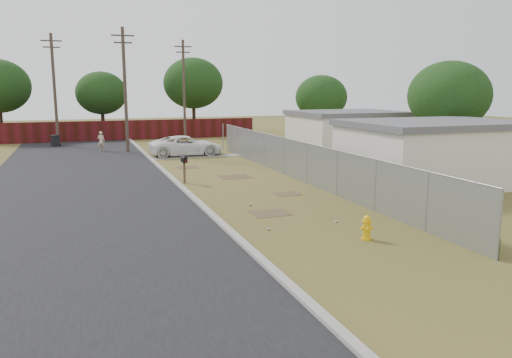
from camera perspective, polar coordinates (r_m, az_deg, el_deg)
name	(u,v)px	position (r m, az deg, el deg)	size (l,w,h in m)	color
ground	(248,188)	(23.71, -0.93, -1.00)	(120.00, 120.00, 0.00)	brown
street	(93,170)	(30.42, -18.14, 1.03)	(15.10, 60.00, 0.12)	black
chainlink_fence	(299,165)	(25.66, 4.93, 1.64)	(0.10, 27.06, 2.02)	gray
privacy_fence	(95,131)	(47.18, -17.96, 5.23)	(30.00, 0.12, 1.80)	#4C1015
utility_poles	(124,88)	(42.85, -14.87, 10.01)	(12.60, 8.24, 9.00)	#483A30
houses	(385,141)	(30.62, 14.57, 4.18)	(9.30, 17.24, 3.10)	beige
horizon_trees	(172,89)	(46.32, -9.55, 10.12)	(33.32, 31.94, 7.78)	#352518
fire_hydrant	(367,228)	(15.93, 12.54, -5.47)	(0.37, 0.38, 0.81)	#E2B00B
mailbox	(184,162)	(24.91, -8.22, 1.95)	(0.24, 0.59, 1.36)	brown
pickup_truck	(186,146)	(35.32, -7.98, 3.79)	(2.35, 5.09, 1.41)	white
pedestrian	(101,141)	(39.31, -17.28, 4.15)	(0.55, 0.36, 1.51)	#C3AB8F
trash_bin	(55,141)	(43.90, -21.95, 4.10)	(0.79, 0.78, 0.93)	black
scattered_litter	(276,201)	(20.76, 2.25, -2.51)	(3.48, 10.59, 0.07)	beige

